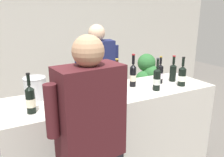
# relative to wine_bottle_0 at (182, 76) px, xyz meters

# --- Properties ---
(wall_back) EXTENTS (8.00, 0.10, 2.80)m
(wall_back) POSITION_rel_wine_bottle_0_xyz_m (-0.77, 2.77, 0.26)
(wall_back) COLOR beige
(wall_back) RESTS_ON ground_plane
(counter) EXTENTS (2.25, 0.69, 1.02)m
(counter) POSITION_rel_wine_bottle_0_xyz_m (-0.77, 0.17, -0.63)
(counter) COLOR beige
(counter) RESTS_ON ground_plane
(wine_bottle_0) EXTENTS (0.09, 0.09, 0.33)m
(wine_bottle_0) POSITION_rel_wine_bottle_0_xyz_m (0.00, 0.00, 0.00)
(wine_bottle_0) COLOR black
(wine_bottle_0) RESTS_ON counter
(wine_bottle_1) EXTENTS (0.08, 0.08, 0.34)m
(wine_bottle_1) POSITION_rel_wine_bottle_0_xyz_m (-1.09, 0.07, 0.01)
(wine_bottle_1) COLOR black
(wine_bottle_1) RESTS_ON counter
(wine_bottle_2) EXTENTS (0.07, 0.07, 0.32)m
(wine_bottle_2) POSITION_rel_wine_bottle_0_xyz_m (-0.98, 0.22, 0.00)
(wine_bottle_2) COLOR black
(wine_bottle_2) RESTS_ON counter
(wine_bottle_3) EXTENTS (0.08, 0.08, 0.33)m
(wine_bottle_3) POSITION_rel_wine_bottle_0_xyz_m (-0.69, 0.28, 0.00)
(wine_bottle_3) COLOR black
(wine_bottle_3) RESTS_ON counter
(wine_bottle_4) EXTENTS (0.08, 0.08, 0.31)m
(wine_bottle_4) POSITION_rel_wine_bottle_0_xyz_m (-1.04, 0.31, -0.00)
(wine_bottle_4) COLOR black
(wine_bottle_4) RESTS_ON counter
(wine_bottle_5) EXTENTS (0.07, 0.07, 0.37)m
(wine_bottle_5) POSITION_rel_wine_bottle_0_xyz_m (-0.50, 0.24, 0.02)
(wine_bottle_5) COLOR black
(wine_bottle_5) RESTS_ON counter
(wine_bottle_6) EXTENTS (0.07, 0.07, 0.32)m
(wine_bottle_6) POSITION_rel_wine_bottle_0_xyz_m (-0.81, 0.20, 0.00)
(wine_bottle_6) COLOR black
(wine_bottle_6) RESTS_ON counter
(wine_bottle_7) EXTENTS (0.08, 0.08, 0.35)m
(wine_bottle_7) POSITION_rel_wine_bottle_0_xyz_m (-0.35, 0.01, 0.01)
(wine_bottle_7) COLOR black
(wine_bottle_7) RESTS_ON counter
(wine_bottle_8) EXTENTS (0.08, 0.08, 0.32)m
(wine_bottle_8) POSITION_rel_wine_bottle_0_xyz_m (0.04, 0.19, 0.00)
(wine_bottle_8) COLOR black
(wine_bottle_8) RESTS_ON counter
(wine_bottle_9) EXTENTS (0.08, 0.08, 0.34)m
(wine_bottle_9) POSITION_rel_wine_bottle_0_xyz_m (-1.63, 0.02, 0.00)
(wine_bottle_9) COLOR black
(wine_bottle_9) RESTS_ON counter
(wine_bottle_10) EXTENTS (0.07, 0.07, 0.32)m
(wine_bottle_10) POSITION_rel_wine_bottle_0_xyz_m (-0.15, 0.20, -0.00)
(wine_bottle_10) COLOR black
(wine_bottle_10) RESTS_ON counter
(wine_bottle_11) EXTENTS (0.08, 0.08, 0.33)m
(wine_bottle_11) POSITION_rel_wine_bottle_0_xyz_m (-1.14, -0.03, -0.00)
(wine_bottle_11) COLOR black
(wine_bottle_11) RESTS_ON counter
(wine_glass) EXTENTS (0.08, 0.08, 0.20)m
(wine_glass) POSITION_rel_wine_bottle_0_xyz_m (-0.76, 0.08, 0.02)
(wine_glass) COLOR silver
(wine_glass) RESTS_ON counter
(ice_bucket) EXTENTS (0.21, 0.21, 0.22)m
(ice_bucket) POSITION_rel_wine_bottle_0_xyz_m (-1.54, 0.34, -0.01)
(ice_bucket) COLOR silver
(ice_bucket) RESTS_ON counter
(person_server) EXTENTS (0.58, 0.31, 1.69)m
(person_server) POSITION_rel_wine_bottle_0_xyz_m (-0.67, 0.86, -0.31)
(person_server) COLOR black
(person_server) RESTS_ON ground_plane
(potted_shrub) EXTENTS (0.53, 0.48, 1.15)m
(potted_shrub) POSITION_rel_wine_bottle_0_xyz_m (0.42, 1.24, -0.48)
(potted_shrub) COLOR brown
(potted_shrub) RESTS_ON ground_plane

